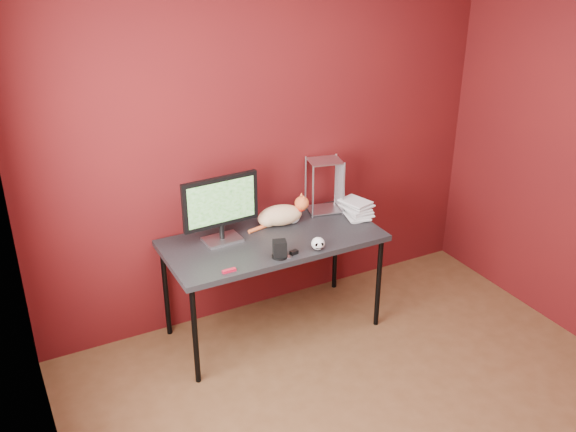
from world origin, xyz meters
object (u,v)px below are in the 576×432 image
desk (273,244)px  book_stack (350,133)px  cat (281,215)px  monitor (221,206)px  skull_mug (318,244)px  speaker (280,250)px

desk → book_stack: book_stack is taller
desk → cat: bearing=48.2°
monitor → book_stack: size_ratio=0.42×
monitor → skull_mug: size_ratio=5.68×
monitor → speaker: bearing=-61.1°
monitor → speaker: size_ratio=4.53×
skull_mug → book_stack: (0.44, 0.34, 0.60)m
desk → monitor: size_ratio=2.78×
monitor → skull_mug: 0.69m
desk → skull_mug: 0.36m
speaker → book_stack: (0.71, 0.31, 0.59)m
monitor → skull_mug: bearing=-41.7°
monitor → book_stack: (0.95, -0.08, 0.39)m
monitor → cat: 0.51m
monitor → speaker: monitor is taller
desk → monitor: bearing=159.2°
monitor → book_stack: bearing=-7.5°
cat → monitor: bearing=-163.3°
skull_mug → book_stack: 0.82m
cat → skull_mug: size_ratio=4.96×
cat → skull_mug: 0.46m
monitor → cat: size_ratio=1.15×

